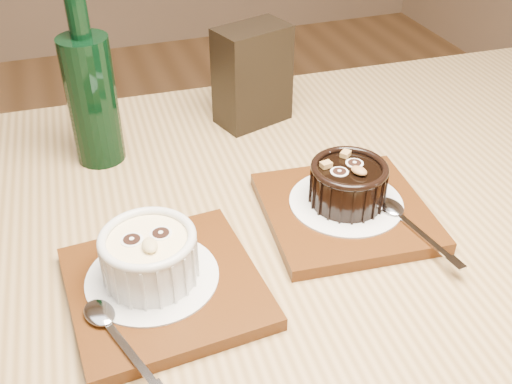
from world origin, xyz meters
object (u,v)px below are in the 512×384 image
Objects in this scene: tray_left at (165,287)px; ramekin_white at (149,254)px; green_bottle at (92,96)px; tray_right at (345,211)px; condiment_stand at (252,76)px; ramekin_dark at (348,182)px; table at (270,302)px.

ramekin_white is (-0.01, 0.01, 0.04)m from tray_left.
tray_right is at bearing -41.78° from green_bottle.
tray_left is 1.29× the size of condiment_stand.
ramekin_dark is 0.33m from green_bottle.
ramekin_white reaches higher than tray_right.
table is 14.20× the size of ramekin_dark.
tray_right is (0.10, 0.02, 0.10)m from table.
table is 13.30× the size of ramekin_white.
condiment_stand reaches higher than table.
ramekin_white reaches higher than tray_left.
tray_right is at bearing 10.02° from ramekin_white.
ramekin_dark is (0.22, 0.06, 0.04)m from tray_left.
ramekin_white is at bearing -169.16° from tray_right.
table is at bearing 169.17° from ramekin_dark.
condiment_stand is (0.07, 0.27, 0.16)m from table.
green_bottle reaches higher than tray_left.
tray_right is at bearing -141.96° from ramekin_dark.
green_bottle is (-0.25, 0.22, 0.05)m from ramekin_dark.
tray_left is 0.23m from ramekin_dark.
tray_right is 2.08× the size of ramekin_dark.
green_bottle reaches higher than ramekin_white.
tray_right is at bearing 13.60° from tray_left.
table is at bearing -170.23° from tray_right.
ramekin_white is 0.66× the size of condiment_stand.
tray_left is 0.23m from tray_right.
table is 0.16m from tray_left.
ramekin_dark is 0.62× the size of condiment_stand.
ramekin_white is at bearing -86.35° from green_bottle.
tray_right reaches higher than table.
ramekin_dark is (0.10, 0.02, 0.13)m from table.
condiment_stand reaches higher than tray_right.
ramekin_dark is at bearing -83.34° from condiment_stand.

